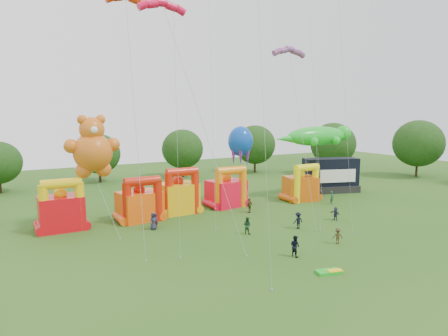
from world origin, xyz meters
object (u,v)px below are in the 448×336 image
teddy_bear_kite (97,166)px  octopus_kite (243,168)px  bouncy_castle_2 (179,195)px  spectator_0 (153,221)px  stage_trailer (331,176)px  spectator_4 (249,205)px  bouncy_castle_0 (61,210)px  gecko_kite (318,142)px

teddy_bear_kite → octopus_kite: 20.42m
bouncy_castle_2 → octopus_kite: octopus_kite is taller
octopus_kite → spectator_0: octopus_kite is taller
bouncy_castle_2 → stage_trailer: size_ratio=0.64×
teddy_bear_kite → spectator_4: size_ratio=6.69×
bouncy_castle_2 → octopus_kite: (9.65, -0.13, 2.91)m
bouncy_castle_2 → spectator_4: 9.21m
bouncy_castle_2 → bouncy_castle_0: bearing=-177.1°
teddy_bear_kite → gecko_kite: (33.15, 1.57, 1.44)m
bouncy_castle_0 → teddy_bear_kite: (3.71, -1.52, 4.82)m
teddy_bear_kite → octopus_kite: teddy_bear_kite is taller
bouncy_castle_2 → stage_trailer: bearing=2.0°
bouncy_castle_0 → spectator_0: (8.91, -4.81, -1.30)m
bouncy_castle_0 → bouncy_castle_2: (14.29, 0.72, 0.05)m
gecko_kite → octopus_kite: octopus_kite is taller
gecko_kite → octopus_kite: bearing=177.6°
stage_trailer → spectator_4: (-18.99, -5.19, -1.74)m
spectator_4 → bouncy_castle_0: bearing=-33.3°
teddy_bear_kite → octopus_kite: bearing=5.9°
stage_trailer → teddy_bear_kite: 38.02m
spectator_0 → spectator_4: bearing=-6.2°
teddy_bear_kite → spectator_4: (18.64, -2.01, -6.13)m
stage_trailer → spectator_4: stage_trailer is taller
spectator_0 → stage_trailer: bearing=-0.4°
bouncy_castle_2 → stage_trailer: (27.06, 0.95, 0.38)m
bouncy_castle_0 → stage_trailer: size_ratio=0.63×
stage_trailer → gecko_kite: 7.53m
teddy_bear_kite → gecko_kite: size_ratio=0.88×
stage_trailer → spectator_0: (-32.43, -6.48, -1.73)m
bouncy_castle_0 → spectator_4: 22.67m
bouncy_castle_2 → teddy_bear_kite: size_ratio=0.47×
bouncy_castle_2 → gecko_kite: bearing=-1.7°
bouncy_castle_0 → spectator_4: bouncy_castle_0 is taller
octopus_kite → spectator_0: bearing=-160.2°
octopus_kite → bouncy_castle_2: bearing=179.2°
bouncy_castle_2 → octopus_kite: bearing=-0.8°
stage_trailer → spectator_4: bearing=-164.7°
stage_trailer → teddy_bear_kite: size_ratio=0.74×
teddy_bear_kite → spectator_0: bearing=-32.4°
bouncy_castle_0 → spectator_4: size_ratio=3.10×
spectator_0 → spectator_4: spectator_0 is taller
stage_trailer → spectator_0: size_ratio=4.88×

